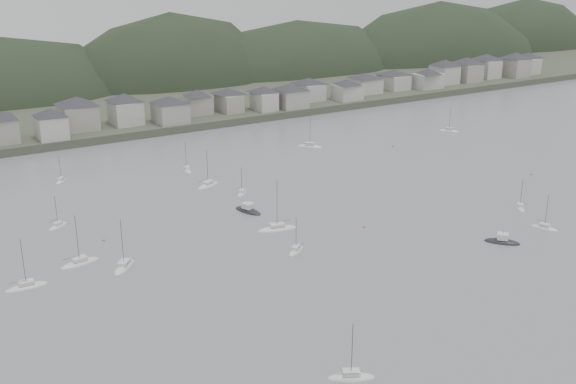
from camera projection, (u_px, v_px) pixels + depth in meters
ground at (516, 344)px, 117.65m from camera, size 900.00×900.00×0.00m
far_shore_land at (66, 84)px, 354.18m from camera, size 900.00×250.00×3.00m
forested_ridge at (92, 116)px, 340.17m from camera, size 851.55×103.94×102.57m
waterfront_town at (255, 95)px, 287.38m from camera, size 451.48×28.46×12.92m
sailboat_lead at (124, 267)px, 146.69m from camera, size 7.94×8.33×11.93m
moored_fleet at (228, 255)px, 152.74m from camera, size 239.21×159.83×13.84m
motor_launch_near at (502, 242)px, 159.55m from camera, size 7.56×8.22×3.96m
motor_launch_far at (248, 211)px, 179.27m from camera, size 5.53×9.38×4.10m
mooring_buoys at (308, 236)px, 163.30m from camera, size 171.40×140.66×0.70m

